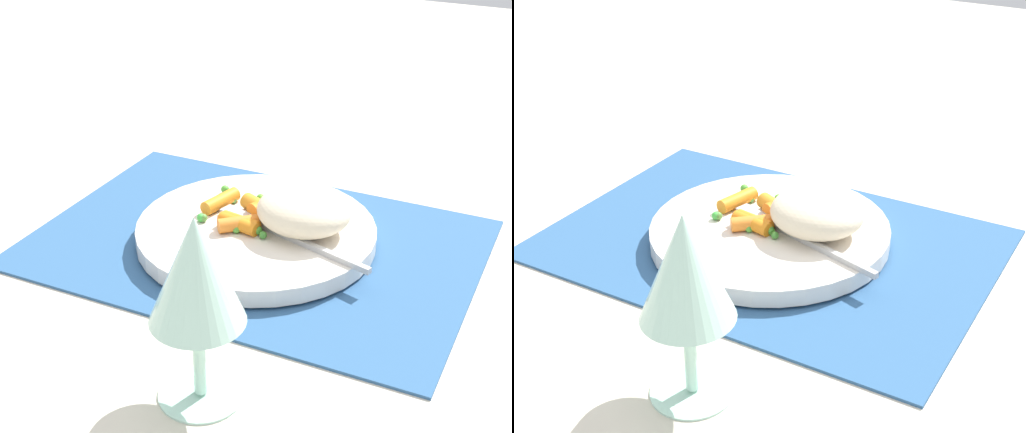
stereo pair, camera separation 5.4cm
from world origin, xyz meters
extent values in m
plane|color=beige|center=(0.00, 0.00, 0.00)|extent=(2.40, 2.40, 0.00)
cube|color=#2D5684|center=(0.00, 0.00, 0.00)|extent=(0.45, 0.32, 0.01)
cylinder|color=silver|center=(0.00, 0.00, 0.01)|extent=(0.25, 0.25, 0.02)
ellipsoid|color=beige|center=(-0.05, -0.01, 0.05)|extent=(0.10, 0.09, 0.04)
cylinder|color=orange|center=(0.01, 0.02, 0.03)|extent=(0.04, 0.04, 0.02)
cylinder|color=orange|center=(0.01, 0.01, 0.03)|extent=(0.04, 0.02, 0.01)
cylinder|color=orange|center=(0.00, -0.03, 0.03)|extent=(0.03, 0.05, 0.02)
cylinder|color=orange|center=(0.05, -0.02, 0.03)|extent=(0.03, 0.05, 0.02)
cylinder|color=orange|center=(0.01, -0.02, 0.03)|extent=(0.05, 0.04, 0.02)
cylinder|color=orange|center=(0.01, 0.02, 0.03)|extent=(0.05, 0.02, 0.01)
sphere|color=green|center=(-0.01, 0.02, 0.03)|extent=(0.01, 0.01, 0.01)
sphere|color=#4D9D32|center=(0.01, 0.02, 0.03)|extent=(0.01, 0.01, 0.01)
sphere|color=green|center=(0.05, 0.02, 0.03)|extent=(0.01, 0.01, 0.01)
sphere|color=#488E34|center=(0.01, -0.03, 0.03)|extent=(0.01, 0.01, 0.01)
sphere|color=#56B12E|center=(0.02, -0.05, 0.03)|extent=(0.01, 0.01, 0.01)
sphere|color=#439134|center=(-0.02, 0.02, 0.03)|extent=(0.01, 0.01, 0.01)
sphere|color=#5A8C34|center=(0.05, -0.05, 0.03)|extent=(0.01, 0.01, 0.01)
sphere|color=#519840|center=(0.03, -0.04, 0.03)|extent=(0.01, 0.01, 0.01)
sphere|color=#518E3A|center=(0.05, 0.02, 0.03)|extent=(0.01, 0.01, 0.01)
sphere|color=green|center=(0.06, -0.05, 0.03)|extent=(0.01, 0.01, 0.01)
sphere|color=#4A9D3F|center=(0.04, -0.03, 0.03)|extent=(0.01, 0.01, 0.01)
cube|color=#BABABA|center=(0.02, -0.01, 0.03)|extent=(0.05, 0.03, 0.01)
cube|color=#BABABA|center=(-0.07, 0.02, 0.03)|extent=(0.14, 0.05, 0.01)
cylinder|color=#B2E0CC|center=(-0.06, 0.23, 0.00)|extent=(0.07, 0.07, 0.00)
cylinder|color=#B2E0CC|center=(-0.06, 0.23, 0.04)|extent=(0.01, 0.01, 0.07)
cone|color=#B2E0CC|center=(-0.06, 0.23, 0.11)|extent=(0.07, 0.07, 0.09)
camera|label=1|loc=(-0.30, 0.63, 0.41)|focal=54.33mm
camera|label=2|loc=(-0.35, 0.61, 0.41)|focal=54.33mm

